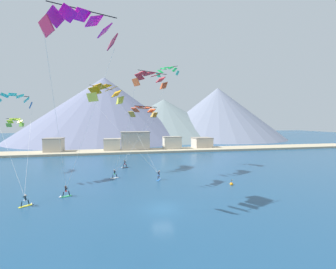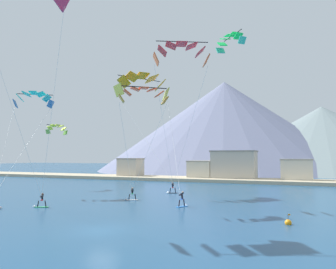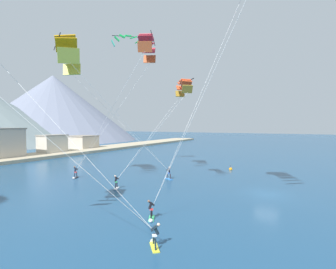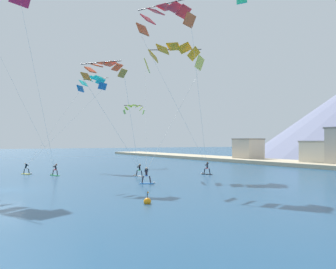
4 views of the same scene
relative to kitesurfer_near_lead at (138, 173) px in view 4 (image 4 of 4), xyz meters
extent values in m
plane|color=navy|center=(6.34, -16.29, -0.49)|extent=(400.00, 400.00, 0.00)
cube|color=white|center=(0.20, 0.09, -0.45)|extent=(1.48, 1.06, 0.07)
cylinder|color=black|center=(0.55, 0.27, -0.07)|extent=(0.27, 0.21, 0.71)
cylinder|color=black|center=(-0.15, -0.10, -0.07)|extent=(0.27, 0.21, 0.71)
cube|color=#33B266|center=(0.20, 0.09, 0.32)|extent=(0.34, 0.37, 0.12)
cylinder|color=black|center=(0.18, 0.13, 0.65)|extent=(0.34, 0.39, 0.60)
cylinder|color=black|center=(0.32, 0.10, 0.82)|extent=(0.31, 0.49, 0.39)
cylinder|color=black|center=(0.12, -0.01, 0.82)|extent=(0.31, 0.49, 0.39)
cylinder|color=black|center=(0.31, -0.11, 0.79)|extent=(0.48, 0.27, 0.03)
sphere|color=beige|center=(0.14, 0.21, 1.04)|extent=(0.22, 0.22, 0.22)
cone|color=white|center=(-0.57, -0.31, -0.39)|extent=(0.43, 0.46, 0.36)
cube|color=black|center=(2.28, 9.38, -0.45)|extent=(1.48, 1.05, 0.07)
cylinder|color=black|center=(2.63, 9.56, -0.05)|extent=(0.28, 0.22, 0.75)
cylinder|color=black|center=(1.93, 9.20, -0.05)|extent=(0.28, 0.22, 0.75)
cube|color=red|center=(2.28, 9.38, 0.36)|extent=(0.36, 0.39, 0.12)
cylinder|color=black|center=(2.26, 9.43, 0.71)|extent=(0.35, 0.40, 0.63)
cylinder|color=black|center=(2.41, 9.40, 0.89)|extent=(0.32, 0.52, 0.42)
cylinder|color=black|center=(2.19, 9.29, 0.89)|extent=(0.32, 0.52, 0.42)
cylinder|color=black|center=(2.38, 9.18, 0.86)|extent=(0.48, 0.27, 0.03)
sphere|color=brown|center=(2.22, 9.50, 1.12)|extent=(0.23, 0.23, 0.23)
cone|color=white|center=(1.51, 8.99, -0.39)|extent=(0.43, 0.46, 0.36)
cube|color=yellow|center=(-10.55, -11.97, -0.45)|extent=(1.38, 1.27, 0.07)
cylinder|color=#14232D|center=(-10.86, -12.23, -0.08)|extent=(0.25, 0.24, 0.70)
cylinder|color=#14232D|center=(-10.25, -11.71, -0.08)|extent=(0.25, 0.24, 0.70)
cube|color=white|center=(-10.55, -11.97, 0.31)|extent=(0.36, 0.37, 0.12)
cylinder|color=#14232D|center=(-10.49, -12.05, 0.62)|extent=(0.43, 0.45, 0.59)
cylinder|color=#14232D|center=(-10.64, -12.05, 0.79)|extent=(0.38, 0.43, 0.38)
cylinder|color=#14232D|center=(-10.47, -11.90, 0.79)|extent=(0.38, 0.43, 0.38)
cylinder|color=black|center=(-10.67, -11.84, 0.76)|extent=(0.42, 0.36, 0.03)
sphere|color=beige|center=(-10.38, -12.17, 0.98)|extent=(0.21, 0.21, 0.21)
cone|color=white|center=(-9.89, -11.40, -0.39)|extent=(0.46, 0.47, 0.36)
cube|color=#33B266|center=(-6.35, -9.09, -0.45)|extent=(1.48, 1.06, 0.07)
cylinder|color=black|center=(-6.00, -8.90, -0.08)|extent=(0.26, 0.21, 0.69)
cylinder|color=black|center=(-6.70, -9.27, -0.08)|extent=(0.26, 0.21, 0.69)
cube|color=red|center=(-6.35, -9.09, 0.30)|extent=(0.33, 0.36, 0.12)
cylinder|color=black|center=(-6.39, -9.01, 0.62)|extent=(0.36, 0.43, 0.59)
cylinder|color=black|center=(-6.24, -9.05, 0.78)|extent=(0.30, 0.47, 0.38)
cylinder|color=black|center=(-6.44, -9.15, 0.78)|extent=(0.30, 0.47, 0.38)
cylinder|color=black|center=(-6.25, -9.26, 0.75)|extent=(0.47, 0.27, 0.03)
sphere|color=brown|center=(-6.45, -8.90, 0.98)|extent=(0.21, 0.21, 0.21)
cone|color=white|center=(-7.12, -9.49, -0.39)|extent=(0.43, 0.46, 0.36)
cube|color=#337FDB|center=(8.10, -2.88, -0.45)|extent=(0.98, 1.50, 0.07)
cylinder|color=#231E28|center=(7.94, -3.25, -0.04)|extent=(0.22, 0.29, 0.77)
cylinder|color=#231E28|center=(8.26, -2.52, -0.04)|extent=(0.22, 0.29, 0.77)
cube|color=blue|center=(8.10, -2.88, 0.38)|extent=(0.40, 0.36, 0.12)
cylinder|color=#231E28|center=(8.15, -2.91, 0.73)|extent=(0.42, 0.35, 0.65)
cylinder|color=#231E28|center=(8.01, -2.98, 0.92)|extent=(0.54, 0.30, 0.43)
cylinder|color=#231E28|center=(8.11, -2.75, 0.92)|extent=(0.54, 0.30, 0.43)
cylinder|color=black|center=(7.89, -2.79, 0.89)|extent=(0.24, 0.49, 0.03)
sphere|color=tan|center=(8.23, -2.94, 1.16)|extent=(0.24, 0.24, 0.24)
cone|color=white|center=(8.45, -2.09, -0.39)|extent=(0.45, 0.42, 0.36)
cube|color=olive|center=(6.97, -5.19, 11.36)|extent=(1.26, 1.31, 0.91)
cube|color=#EC4C21|center=(6.48, -5.60, 12.04)|extent=(1.41, 1.44, 0.74)
cube|color=#EC4C21|center=(5.82, -6.10, 12.48)|extent=(1.49, 1.52, 0.49)
cube|color=#EC4C21|center=(5.08, -6.65, 12.63)|extent=(1.49, 1.54, 0.18)
cube|color=#EC4C21|center=(4.33, -7.18, 12.48)|extent=(1.46, 1.54, 0.49)
cube|color=#EC4C21|center=(3.65, -7.65, 12.04)|extent=(1.36, 1.48, 0.74)
cube|color=olive|center=(3.11, -7.99, 11.36)|extent=(1.18, 1.37, 0.91)
cylinder|color=black|center=(5.40, -7.08, 12.60)|extent=(3.92, 3.20, 0.10)
cylinder|color=silver|center=(3.72, -2.58, 5.87)|extent=(6.87, 4.97, 10.17)
cylinder|color=silver|center=(1.61, -4.11, 5.87)|extent=(2.64, 8.02, 10.17)
cube|color=#BF5328|center=(9.92, 1.48, 17.36)|extent=(1.44, 1.96, 1.32)
cube|color=red|center=(9.23, 1.13, 18.44)|extent=(1.80, 2.14, 1.05)
cube|color=red|center=(8.23, 0.63, 19.16)|extent=(2.02, 2.25, 0.64)
cube|color=red|center=(7.06, 0.03, 19.41)|extent=(2.08, 2.28, 0.13)
cube|color=red|center=(5.90, -0.57, 19.16)|extent=(2.03, 2.25, 0.64)
cube|color=red|center=(4.90, -1.08, 18.44)|extent=(1.82, 2.13, 1.05)
cube|color=#BF5328|center=(4.22, -1.44, 17.36)|extent=(1.46, 1.95, 1.32)
cylinder|color=black|center=(7.44, -0.71, 19.42)|extent=(5.86, 3.01, 0.10)
cylinder|color=silver|center=(6.25, 5.38, 8.79)|extent=(7.77, 7.64, 15.88)
cylinder|color=silver|center=(3.20, 3.82, 8.79)|extent=(1.67, 10.75, 15.88)
cube|color=#155DA9|center=(-18.32, -2.07, 13.02)|extent=(1.33, 1.51, 1.17)
cube|color=#24D6C9|center=(-17.85, -1.69, 13.91)|extent=(1.59, 1.68, 1.05)
cube|color=#24D6C9|center=(-17.09, -1.21, 14.51)|extent=(1.71, 1.81, 0.76)
cube|color=#24D6C9|center=(-16.16, -0.71, 14.72)|extent=(1.69, 1.87, 0.35)
cube|color=#24D6C9|center=(-15.20, -0.26, 14.51)|extent=(1.57, 1.86, 0.76)
cube|color=#24D6C9|center=(-14.36, 0.05, 13.91)|extent=(1.31, 1.80, 1.05)
cube|color=#155DA9|center=(-13.77, 0.19, 13.02)|extent=(0.96, 1.67, 1.17)
cylinder|color=black|center=(-16.46, -0.10, 14.61)|extent=(4.24, 3.04, 0.10)
cylinder|color=silver|center=(-14.54, -7.03, 6.63)|extent=(7.79, 9.66, 11.76)
cylinder|color=silver|center=(-12.13, -5.83, 6.63)|extent=(2.96, 12.06, 11.76)
cylinder|color=silver|center=(-2.72, -11.91, 9.91)|extent=(7.10, 5.35, 18.33)
cylinder|color=silver|center=(-6.10, -13.67, 9.91)|extent=(0.35, 8.86, 18.33)
cube|color=gold|center=(-3.91, 3.29, 14.96)|extent=(2.40, 1.80, 1.80)
cube|color=#CD8E0C|center=(-3.51, 4.09, 16.34)|extent=(2.73, 2.28, 1.63)
cube|color=#CD8E0C|center=(-2.70, 5.19, 17.28)|extent=(2.88, 2.65, 1.19)
cube|color=#CD8E0C|center=(-1.63, 6.40, 17.61)|extent=(2.86, 2.84, 0.55)
cube|color=#CD8E0C|center=(-0.47, 7.52, 17.28)|extent=(2.67, 2.87, 1.19)
cube|color=#CD8E0C|center=(0.58, 8.38, 16.34)|extent=(2.32, 2.71, 1.63)
cube|color=gold|center=(1.36, 8.81, 14.96)|extent=(1.86, 2.36, 1.80)
cylinder|color=black|center=(-2.38, 7.11, 17.42)|extent=(4.23, 6.45, 0.10)
cylinder|color=silver|center=(1.98, 0.12, 7.53)|extent=(11.85, 5.87, 13.30)
cylinder|color=silver|center=(4.75, 3.03, 7.53)|extent=(6.32, 11.67, 13.30)
cube|color=#73B641|center=(-20.14, 6.84, 9.52)|extent=(1.08, 0.57, 0.82)
cube|color=#BBDB28|center=(-20.08, 7.24, 10.19)|extent=(1.15, 0.84, 0.71)
cube|color=#BBDB28|center=(-19.94, 7.86, 10.64)|extent=(1.18, 1.00, 0.49)
cube|color=#BBDB28|center=(-19.75, 8.59, 10.80)|extent=(1.20, 1.04, 0.17)
cube|color=#BBDB28|center=(-19.55, 9.33, 10.64)|extent=(1.18, 1.04, 0.49)
cube|color=#BBDB28|center=(-19.36, 9.93, 10.19)|extent=(1.14, 0.91, 0.71)
cube|color=#73B641|center=(-19.22, 10.31, 9.52)|extent=(1.07, 0.67, 0.82)
cylinder|color=black|center=(-20.19, 8.71, 10.78)|extent=(0.83, 3.51, 0.10)
cube|color=#34CAA4|center=(10.09, 8.84, 20.88)|extent=(1.38, 1.22, 1.05)
sphere|color=orange|center=(19.61, -8.64, -0.34)|extent=(0.56, 0.56, 0.56)
cylinder|color=black|center=(19.61, -8.64, 0.16)|extent=(0.04, 0.04, 0.44)
cube|color=orange|center=(19.70, -8.64, 0.34)|extent=(0.18, 0.01, 0.12)
cube|color=beige|center=(-1.48, 37.84, 1.68)|extent=(5.61, 4.98, 4.34)
cube|color=gray|center=(-1.48, 37.84, 4.00)|extent=(5.83, 5.18, 0.30)
cube|color=beige|center=(-20.30, 37.42, 1.95)|extent=(5.62, 4.76, 4.89)
cube|color=gray|center=(-20.30, 37.42, 4.55)|extent=(5.84, 4.95, 0.30)
camera|label=1|loc=(1.36, -42.92, 10.29)|focal=24.00mm
camera|label=2|loc=(20.66, -38.21, 5.25)|focal=35.00mm
camera|label=3|loc=(-24.42, -20.52, 7.34)|focal=28.00mm
camera|label=4|loc=(43.94, -21.07, 4.06)|focal=40.00mm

